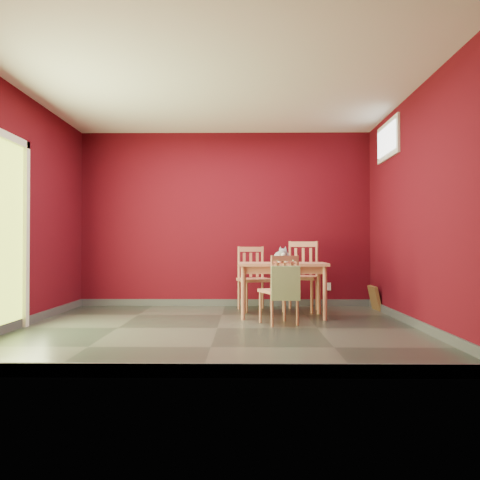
{
  "coord_description": "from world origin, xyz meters",
  "views": [
    {
      "loc": [
        0.32,
        -5.28,
        0.92
      ],
      "look_at": [
        0.25,
        0.45,
        1.0
      ],
      "focal_mm": 35.0,
      "sensor_mm": 36.0,
      "label": 1
    }
  ],
  "objects_px": {
    "chair_near": "(280,289)",
    "tote_bag": "(285,283)",
    "picture_frame": "(375,298)",
    "chair_far_left": "(254,278)",
    "dining_table": "(283,269)",
    "cat": "(282,254)",
    "chair_far_right": "(301,275)"
  },
  "relations": [
    {
      "from": "chair_near",
      "to": "tote_bag",
      "type": "xyz_separation_m",
      "value": [
        0.05,
        -0.2,
        0.09
      ]
    },
    {
      "from": "tote_bag",
      "to": "picture_frame",
      "type": "distance_m",
      "value": 2.07
    },
    {
      "from": "chair_far_left",
      "to": "tote_bag",
      "type": "bearing_deg",
      "value": -76.95
    },
    {
      "from": "dining_table",
      "to": "chair_near",
      "type": "height_order",
      "value": "chair_near"
    },
    {
      "from": "chair_far_left",
      "to": "picture_frame",
      "type": "distance_m",
      "value": 1.78
    },
    {
      "from": "chair_far_left",
      "to": "picture_frame",
      "type": "xyz_separation_m",
      "value": [
        1.75,
        0.02,
        -0.3
      ]
    },
    {
      "from": "tote_bag",
      "to": "cat",
      "type": "relative_size",
      "value": 1.05
    },
    {
      "from": "chair_far_left",
      "to": "chair_far_right",
      "type": "xyz_separation_m",
      "value": [
        0.68,
        -0.05,
        0.04
      ]
    },
    {
      "from": "dining_table",
      "to": "chair_far_left",
      "type": "xyz_separation_m",
      "value": [
        -0.36,
        0.66,
        -0.15
      ]
    },
    {
      "from": "chair_far_right",
      "to": "chair_near",
      "type": "bearing_deg",
      "value": -108.04
    },
    {
      "from": "chair_far_left",
      "to": "picture_frame",
      "type": "bearing_deg",
      "value": 0.6
    },
    {
      "from": "chair_far_right",
      "to": "cat",
      "type": "relative_size",
      "value": 2.29
    },
    {
      "from": "picture_frame",
      "to": "chair_far_right",
      "type": "bearing_deg",
      "value": -176.44
    },
    {
      "from": "chair_far_right",
      "to": "picture_frame",
      "type": "xyz_separation_m",
      "value": [
        1.07,
        0.07,
        -0.34
      ]
    },
    {
      "from": "chair_far_left",
      "to": "cat",
      "type": "relative_size",
      "value": 2.11
    },
    {
      "from": "chair_far_left",
      "to": "chair_far_right",
      "type": "height_order",
      "value": "chair_far_right"
    },
    {
      "from": "cat",
      "to": "dining_table",
      "type": "bearing_deg",
      "value": 80.42
    },
    {
      "from": "chair_far_left",
      "to": "tote_bag",
      "type": "height_order",
      "value": "chair_far_left"
    },
    {
      "from": "chair_far_right",
      "to": "tote_bag",
      "type": "height_order",
      "value": "chair_far_right"
    },
    {
      "from": "chair_far_right",
      "to": "tote_bag",
      "type": "distance_m",
      "value": 1.44
    },
    {
      "from": "dining_table",
      "to": "cat",
      "type": "distance_m",
      "value": 0.2
    },
    {
      "from": "chair_far_right",
      "to": "chair_near",
      "type": "height_order",
      "value": "chair_far_right"
    },
    {
      "from": "dining_table",
      "to": "chair_far_left",
      "type": "height_order",
      "value": "chair_far_left"
    },
    {
      "from": "cat",
      "to": "chair_far_right",
      "type": "bearing_deg",
      "value": 75.22
    },
    {
      "from": "chair_near",
      "to": "tote_bag",
      "type": "distance_m",
      "value": 0.22
    },
    {
      "from": "chair_far_right",
      "to": "cat",
      "type": "xyz_separation_m",
      "value": [
        -0.33,
        -0.64,
        0.31
      ]
    },
    {
      "from": "dining_table",
      "to": "chair_far_right",
      "type": "bearing_deg",
      "value": 62.81
    },
    {
      "from": "chair_far_left",
      "to": "chair_near",
      "type": "distance_m",
      "value": 1.29
    },
    {
      "from": "chair_far_right",
      "to": "tote_bag",
      "type": "bearing_deg",
      "value": -103.83
    },
    {
      "from": "tote_bag",
      "to": "chair_far_right",
      "type": "bearing_deg",
      "value": 76.17
    },
    {
      "from": "chair_far_right",
      "to": "dining_table",
      "type": "bearing_deg",
      "value": -117.19
    },
    {
      "from": "dining_table",
      "to": "chair_far_right",
      "type": "relative_size",
      "value": 1.15
    }
  ]
}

